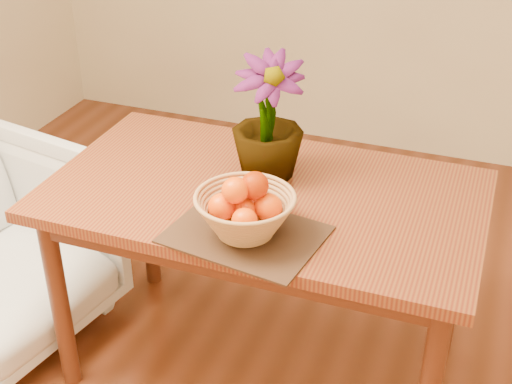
% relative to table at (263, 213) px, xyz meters
% --- Properties ---
extents(table, '(1.40, 0.80, 0.75)m').
position_rel_table_xyz_m(table, '(0.00, 0.00, 0.00)').
color(table, brown).
rests_on(table, floor).
extents(placemat, '(0.47, 0.38, 0.01)m').
position_rel_table_xyz_m(placemat, '(0.04, -0.26, 0.09)').
color(placemat, '#351F13').
rests_on(placemat, table).
extents(wicker_basket, '(0.29, 0.29, 0.12)m').
position_rel_table_xyz_m(wicker_basket, '(0.04, -0.26, 0.15)').
color(wicker_basket, tan).
rests_on(wicker_basket, placemat).
extents(orange_pile, '(0.20, 0.20, 0.14)m').
position_rel_table_xyz_m(orange_pile, '(0.04, -0.26, 0.21)').
color(orange_pile, '#FF4404').
rests_on(orange_pile, wicker_basket).
extents(potted_plant, '(0.30, 0.30, 0.42)m').
position_rel_table_xyz_m(potted_plant, '(-0.02, 0.09, 0.30)').
color(potted_plant, '#134514').
rests_on(potted_plant, table).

